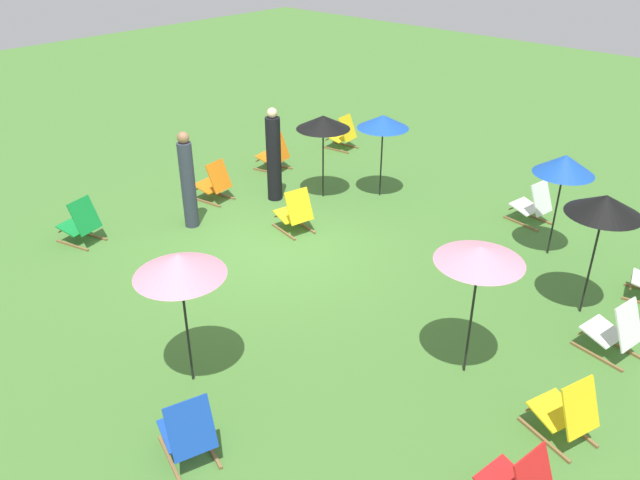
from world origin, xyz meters
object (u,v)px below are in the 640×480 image
at_px(deckchair_0, 533,205).
at_px(deckchair_4, 188,432).
at_px(umbrella_3, 179,265).
at_px(umbrella_4, 605,205).
at_px(umbrella_5, 565,165).
at_px(deckchair_8, 343,134).
at_px(person_1, 274,157).
at_px(deckchair_2, 81,223).
at_px(deckchair_10, 615,331).
at_px(umbrella_0, 383,122).
at_px(person_0, 188,182).
at_px(umbrella_1, 480,255).
at_px(deckchair_9, 567,412).
at_px(deckchair_1, 295,212).
at_px(umbrella_2, 323,122).
at_px(deckchair_3, 274,154).
at_px(deckchair_6, 214,183).

height_order(deckchair_0, deckchair_4, same).
bearing_deg(umbrella_3, deckchair_0, 171.13).
bearing_deg(umbrella_4, umbrella_5, -139.67).
distance_m(deckchair_4, umbrella_5, 7.09).
height_order(deckchair_8, person_1, person_1).
height_order(deckchair_2, deckchair_10, same).
distance_m(umbrella_0, person_0, 3.92).
bearing_deg(umbrella_0, umbrella_1, 49.34).
bearing_deg(umbrella_4, deckchair_9, 18.42).
relative_size(deckchair_1, person_0, 0.46).
relative_size(umbrella_0, person_0, 0.93).
height_order(deckchair_9, umbrella_2, umbrella_2).
height_order(deckchair_0, deckchair_1, same).
xyz_separation_m(deckchair_1, person_0, (1.15, -1.56, 0.51)).
xyz_separation_m(umbrella_0, umbrella_4, (1.28, 4.75, 0.17)).
relative_size(deckchair_3, umbrella_0, 0.50).
distance_m(deckchair_1, deckchair_9, 5.97).
relative_size(deckchair_6, umbrella_2, 0.49).
relative_size(deckchair_9, umbrella_1, 0.48).
bearing_deg(deckchair_3, umbrella_5, 83.46).
xyz_separation_m(deckchair_0, deckchair_8, (-0.63, -5.24, 0.00)).
xyz_separation_m(umbrella_2, person_0, (2.63, -0.90, -0.68)).
bearing_deg(person_1, deckchair_8, 128.47).
height_order(deckchair_9, umbrella_4, umbrella_4).
relative_size(deckchair_2, deckchair_8, 1.03).
xyz_separation_m(deckchair_4, umbrella_5, (-6.92, 0.85, 1.26)).
bearing_deg(umbrella_4, deckchair_2, -62.20).
xyz_separation_m(deckchair_0, person_1, (2.52, -4.32, 0.53)).
distance_m(deckchair_2, umbrella_1, 7.12).
relative_size(deckchair_1, deckchair_4, 0.97).
bearing_deg(deckchair_0, person_0, -37.68).
height_order(deckchair_10, umbrella_1, umbrella_1).
height_order(deckchair_2, deckchair_3, same).
bearing_deg(deckchair_2, deckchair_4, 57.42).
bearing_deg(umbrella_4, umbrella_3, -31.92).
relative_size(deckchair_4, umbrella_4, 0.46).
xyz_separation_m(deckchair_3, deckchair_4, (6.37, 5.37, 0.00)).
height_order(deckchair_0, umbrella_5, umbrella_5).
distance_m(deckchair_1, deckchair_3, 3.02).
xyz_separation_m(umbrella_0, person_1, (1.57, -1.47, -0.66)).
bearing_deg(person_0, umbrella_1, 155.05).
bearing_deg(umbrella_1, deckchair_8, -128.19).
xyz_separation_m(umbrella_3, person_0, (-2.62, -3.48, -0.80)).
xyz_separation_m(deckchair_4, person_1, (-5.30, -4.24, 0.53)).
relative_size(umbrella_2, person_0, 0.94).
distance_m(deckchair_3, deckchair_10, 8.16).
bearing_deg(deckchair_0, umbrella_0, -63.17).
height_order(umbrella_1, person_0, umbrella_1).
bearing_deg(deckchair_8, deckchair_6, -6.16).
bearing_deg(umbrella_0, umbrella_4, 74.91).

